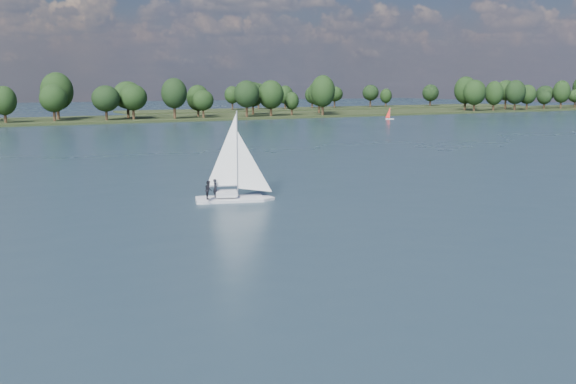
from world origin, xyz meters
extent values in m
plane|color=#233342|center=(0.00, 100.00, 0.00)|extent=(700.00, 700.00, 0.00)
cube|color=black|center=(0.00, 212.00, 0.00)|extent=(660.00, 40.00, 1.50)
cube|color=black|center=(160.00, 260.00, 0.00)|extent=(220.00, 30.00, 1.40)
cube|color=silver|center=(8.22, 51.10, 0.00)|extent=(7.87, 4.20, 0.89)
cube|color=silver|center=(8.22, 51.10, 0.89)|extent=(2.52, 1.92, 0.56)
cylinder|color=#B7B6BE|center=(8.22, 51.10, 5.07)|extent=(0.13, 0.13, 8.91)
imported|color=black|center=(6.56, 51.47, 1.51)|extent=(0.62, 0.79, 1.92)
imported|color=black|center=(5.53, 50.75, 1.51)|extent=(1.01, 1.13, 1.92)
cube|color=white|center=(122.32, 172.10, 0.00)|extent=(2.97, 2.64, 0.46)
cylinder|color=silver|center=(122.32, 172.10, 2.31)|extent=(0.08, 0.08, 4.11)
camera|label=1|loc=(-18.48, -10.08, 12.24)|focal=40.00mm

